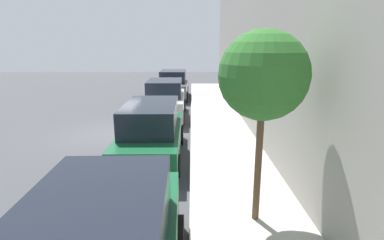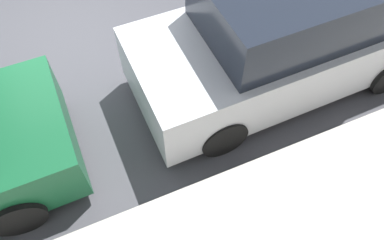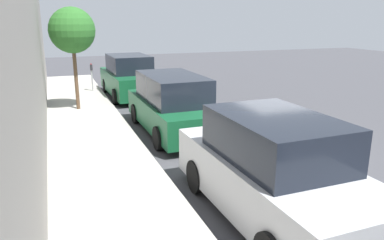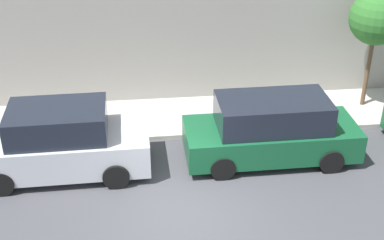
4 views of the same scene
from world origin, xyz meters
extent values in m
plane|color=#424247|center=(0.00, 0.00, 0.00)|extent=(60.00, 60.00, 0.00)
cylinder|color=black|center=(1.30, -1.21, 0.35)|extent=(0.22, 0.69, 0.69)
cylinder|color=black|center=(3.10, -1.21, 0.35)|extent=(0.22, 0.69, 0.69)
cube|color=#B7BABF|center=(2.14, 3.15, 0.70)|extent=(2.04, 4.83, 0.96)
cube|color=black|center=(2.14, 3.15, 1.58)|extent=(1.77, 2.63, 0.80)
cylinder|color=black|center=(1.21, 4.64, 0.36)|extent=(0.22, 0.72, 0.72)
cylinder|color=black|center=(1.21, 1.66, 0.36)|extent=(0.22, 0.72, 0.72)
cylinder|color=black|center=(3.07, 1.66, 0.36)|extent=(0.22, 0.72, 0.72)
camera|label=1|loc=(3.56, -12.33, 3.78)|focal=28.00mm
camera|label=2|loc=(5.49, 0.15, 4.93)|focal=35.00mm
camera|label=3|loc=(5.77, 8.58, 3.64)|focal=35.00mm
camera|label=4|loc=(-10.60, 0.93, 8.51)|focal=50.00mm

